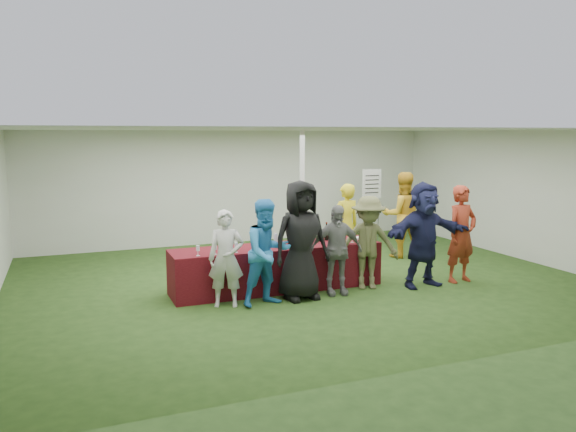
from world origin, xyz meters
name	(u,v)px	position (x,y,z in m)	size (l,w,h in m)	color
ground	(303,281)	(0.00, 0.00, 0.00)	(60.00, 60.00, 0.00)	#284719
tent	(302,198)	(0.50, 1.20, 1.35)	(10.00, 10.00, 10.00)	white
serving_table	(277,268)	(-0.61, -0.32, 0.38)	(3.60, 0.80, 0.75)	maroon
wine_bottles	(311,235)	(0.09, -0.16, 0.87)	(0.86, 0.13, 0.32)	black
wine_glasses	(251,244)	(-1.14, -0.56, 0.86)	(2.80, 0.13, 0.16)	silver
water_bottle	(276,239)	(-0.60, -0.24, 0.85)	(0.07, 0.07, 0.23)	silver
bar_towel	(357,238)	(0.95, -0.27, 0.77)	(0.25, 0.18, 0.03)	white
dump_bucket	(366,236)	(0.99, -0.54, 0.84)	(0.25, 0.25, 0.18)	slate
wine_list_sign	(372,190)	(2.83, 2.47, 1.32)	(0.50, 0.03, 1.80)	slate
staff_pourer	(346,225)	(1.25, 0.75, 0.83)	(0.60, 0.40, 1.66)	gold
staff_back	(402,215)	(2.76, 1.05, 0.91)	(0.89, 0.69, 1.83)	gold
customer_0	(226,258)	(-1.66, -0.91, 0.75)	(0.54, 0.36, 1.49)	beige
customer_1	(267,253)	(-1.06, -1.09, 0.83)	(0.80, 0.62, 1.65)	#2A80C7
customer_2	(301,240)	(-0.45, -0.97, 0.95)	(0.93, 0.61, 1.91)	black
customer_3	(336,250)	(0.18, -0.96, 0.75)	(0.87, 0.36, 1.49)	slate
customer_4	(368,243)	(0.85, -0.84, 0.80)	(1.03, 0.59, 1.59)	brown
customer_5	(424,235)	(1.80, -1.08, 0.91)	(1.69, 0.54, 1.82)	#181A3D
customer_6	(462,234)	(2.61, -1.07, 0.86)	(0.63, 0.41, 1.73)	maroon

